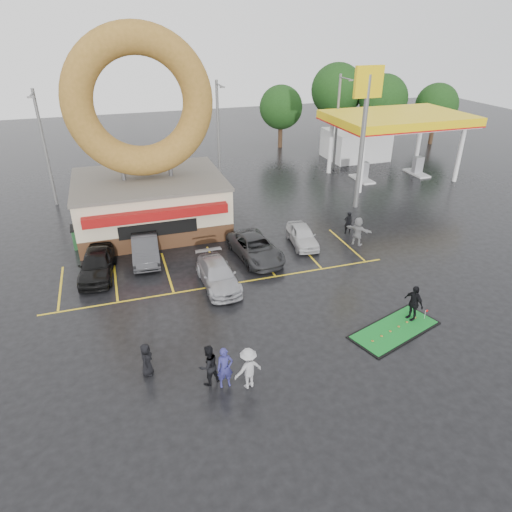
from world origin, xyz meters
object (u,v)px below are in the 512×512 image
object	(u,v)px
streetlight_right	(337,121)
car_white	(302,235)
person_cameraman	(413,303)
gas_station	(378,131)
person_blue	(225,368)
dumpster	(87,236)
putting_green	(394,330)
car_grey	(255,248)
streetlight_mid	(218,131)
shell_sign	(365,113)
car_dgrey	(145,248)
streetlight_left	(44,146)
car_silver	(218,275)
car_black	(97,264)
donut_shop	(147,167)

from	to	relation	value
streetlight_right	car_white	bearing A→B (deg)	-123.28
streetlight_right	person_cameraman	world-z (taller)	streetlight_right
gas_station	person_blue	distance (m)	33.71
dumpster	putting_green	bearing A→B (deg)	-47.93
car_grey	person_blue	size ratio (longest dim) A/B	2.73
streetlight_mid	person_cameraman	size ratio (longest dim) A/B	4.64
shell_sign	car_dgrey	bearing A→B (deg)	-166.76
streetlight_left	car_silver	xyz separation A→B (m)	(9.56, -16.42, -4.12)
putting_green	car_black	bearing A→B (deg)	143.64
car_silver	person_cameraman	world-z (taller)	person_cameraman
shell_sign	car_silver	bearing A→B (deg)	-147.68
streetlight_left	car_white	xyz separation A→B (m)	(16.18, -12.97, -4.13)
car_black	streetlight_left	bearing A→B (deg)	110.77
person_blue	putting_green	distance (m)	8.88
streetlight_right	gas_station	bearing A→B (deg)	-13.75
donut_shop	streetlight_left	distance (m)	9.87
streetlight_left	streetlight_right	size ratio (longest dim) A/B	1.00
car_grey	person_blue	world-z (taller)	person_blue
streetlight_mid	putting_green	xyz separation A→B (m)	(2.71, -24.21, -4.74)
shell_sign	dumpster	distance (m)	21.59
shell_sign	car_dgrey	world-z (taller)	shell_sign
dumpster	donut_shop	bearing A→B (deg)	18.63
car_white	person_blue	bearing A→B (deg)	-119.07
person_blue	car_dgrey	bearing A→B (deg)	100.23
shell_sign	gas_station	bearing A→B (deg)	51.93
streetlight_right	car_dgrey	world-z (taller)	streetlight_right
donut_shop	dumpster	distance (m)	6.14
person_cameraman	streetlight_mid	bearing A→B (deg)	177.16
streetlight_left	streetlight_right	distance (m)	26.08
gas_station	person_blue	size ratio (longest dim) A/B	7.38
car_black	car_dgrey	bearing A→B (deg)	31.05
streetlight_left	donut_shop	bearing A→B (deg)	-44.78
car_dgrey	dumpster	bearing A→B (deg)	140.57
car_black	person_cameraman	size ratio (longest dim) A/B	2.37
streetlight_mid	putting_green	distance (m)	24.82
car_grey	person_cameraman	world-z (taller)	person_cameraman
gas_station	car_silver	bearing A→B (deg)	-139.52
gas_station	donut_shop	bearing A→B (deg)	-160.89
car_black	car_dgrey	xyz separation A→B (m)	(2.91, 1.26, -0.03)
donut_shop	car_grey	size ratio (longest dim) A/B	2.68
putting_green	car_dgrey	bearing A→B (deg)	133.49
car_dgrey	person_blue	distance (m)	12.55
car_dgrey	putting_green	size ratio (longest dim) A/B	0.90
car_black	dumpster	world-z (taller)	car_black
person_blue	car_white	bearing A→B (deg)	55.35
car_grey	car_silver	bearing A→B (deg)	-146.19
gas_station	putting_green	bearing A→B (deg)	-118.73
streetlight_right	car_dgrey	xyz separation A→B (m)	(-20.00, -13.92, -4.03)
car_black	car_white	bearing A→B (deg)	8.52
car_dgrey	streetlight_left	bearing A→B (deg)	120.22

